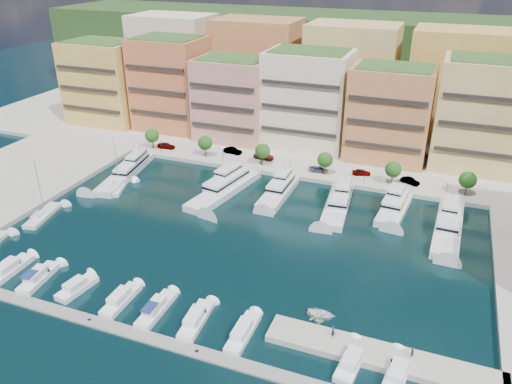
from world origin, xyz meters
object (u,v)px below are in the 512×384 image
at_px(yacht_4, 338,203).
at_px(cruiser_3, 121,300).
at_px(cruiser_5, 196,320).
at_px(lamppost_1, 222,152).
at_px(yacht_5, 395,207).
at_px(person_1, 412,352).
at_px(yacht_0, 128,170).
at_px(cruiser_1, 38,278).
at_px(cruiser_4, 156,309).
at_px(cruiser_2, 77,288).
at_px(sailboat_1, 43,216).
at_px(sailboat_2, 118,188).
at_px(lamppost_4, 447,185).
at_px(cruiser_8, 351,362).
at_px(cruiser_6, 243,333).
at_px(lamppost_2, 290,162).
at_px(tree_4, 393,169).
at_px(car_1, 233,151).
at_px(yacht_6, 449,224).
at_px(lamppost_3, 365,173).
at_px(tree_0, 152,136).
at_px(car_4, 361,172).
at_px(tender_0, 321,314).
at_px(lamppost_0, 161,143).
at_px(car_2, 264,156).
at_px(yacht_3, 279,190).
at_px(car_0, 166,146).
at_px(yacht_2, 226,187).
at_px(cruiser_9, 397,375).
at_px(cruiser_0, 9,270).
at_px(tree_5, 468,180).
at_px(tender_1, 319,320).
at_px(person_0, 333,331).
at_px(car_3, 319,169).
at_px(car_5, 410,181).
at_px(tree_2, 263,151).

relative_size(yacht_4, cruiser_3, 2.46).
bearing_deg(cruiser_5, lamppost_1, 110.69).
bearing_deg(yacht_5, person_1, -80.09).
relative_size(yacht_0, yacht_4, 1.19).
bearing_deg(yacht_0, cruiser_1, -75.39).
bearing_deg(cruiser_4, lamppost_1, 104.33).
distance_m(lamppost_1, cruiser_2, 55.88).
distance_m(yacht_5, sailboat_1, 73.75).
bearing_deg(sailboat_2, lamppost_4, 16.53).
bearing_deg(cruiser_8, cruiser_6, -179.96).
distance_m(lamppost_2, yacht_4, 18.82).
distance_m(tree_4, car_1, 42.47).
bearing_deg(yacht_6, lamppost_3, 145.99).
xyz_separation_m(lamppost_1, cruiser_1, (-8.56, -55.82, -3.26)).
bearing_deg(sailboat_2, cruiser_2, -64.67).
bearing_deg(tree_0, cruiser_5, -53.45).
distance_m(lamppost_3, car_4, 5.63).
distance_m(lamppost_2, cruiser_5, 55.98).
bearing_deg(tender_0, lamppost_0, 46.73).
bearing_deg(sailboat_1, car_2, 53.55).
bearing_deg(yacht_3, car_0, 159.65).
distance_m(lamppost_3, yacht_2, 32.11).
bearing_deg(cruiser_9, lamppost_1, 132.05).
xyz_separation_m(tree_0, yacht_2, (28.81, -15.42, -3.53)).
xyz_separation_m(yacht_4, car_4, (1.90, 16.60, 0.66)).
bearing_deg(lamppost_2, cruiser_0, -120.55).
distance_m(tree_5, tender_1, 55.23).
height_order(yacht_5, cruiser_6, yacht_5).
height_order(tree_5, car_1, tree_5).
height_order(yacht_0, cruiser_5, yacht_0).
bearing_deg(car_0, yacht_4, -111.48).
bearing_deg(sailboat_2, tree_4, 21.60).
bearing_deg(lamppost_4, lamppost_2, 180.00).
bearing_deg(yacht_2, person_0, -48.97).
distance_m(lamppost_1, lamppost_2, 18.00).
height_order(tree_0, cruiser_4, tree_0).
bearing_deg(car_3, yacht_2, 125.84).
xyz_separation_m(tender_0, car_1, (-38.27, 54.35, 1.37)).
height_order(tender_1, car_3, car_3).
distance_m(cruiser_3, cruiser_4, 6.43).
xyz_separation_m(lamppost_0, cruiser_6, (46.65, -55.80, -3.28)).
xyz_separation_m(car_5, person_0, (-5.02, -56.44, 0.21)).
relative_size(lamppost_1, sailboat_2, 0.32).
height_order(lamppost_1, cruiser_4, lamppost_1).
distance_m(yacht_4, cruiser_9, 47.63).
xyz_separation_m(cruiser_0, cruiser_8, (59.28, 0.01, 0.00)).
relative_size(car_3, person_1, 2.99).
distance_m(yacht_6, person_1, 39.57).
height_order(car_1, car_2, car_1).
distance_m(tree_2, cruiser_1, 61.15).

